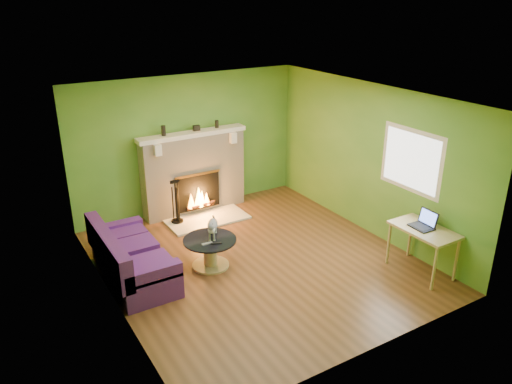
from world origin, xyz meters
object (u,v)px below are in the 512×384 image
sofa (130,259)px  cat (213,227)px  coffee_table (210,251)px  desk (424,234)px

sofa → cat: sofa is taller
sofa → coffee_table: sofa is taller
coffee_table → desk: 3.22m
sofa → coffee_table: bearing=-14.8°
coffee_table → cat: 0.38m
cat → desk: bearing=-3.5°
coffee_table → desk: size_ratio=0.84×
desk → coffee_table: bearing=145.8°
desk → cat: size_ratio=1.84×
coffee_table → cat: (0.08, 0.05, 0.36)m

